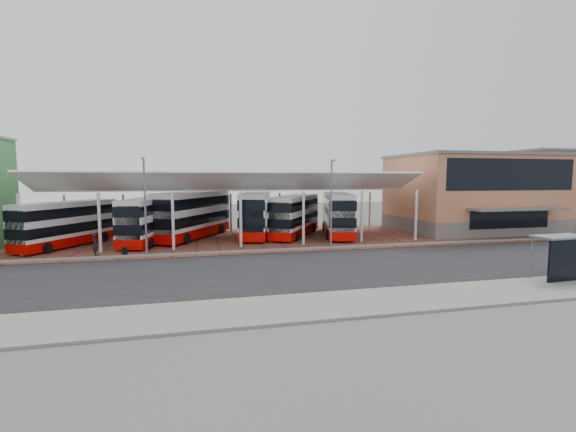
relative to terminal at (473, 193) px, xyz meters
name	(u,v)px	position (x,y,z in m)	size (l,w,h in m)	color
ground	(334,264)	(-23.00, -13.92, -4.66)	(140.00, 140.00, 0.00)	#4D504A
road	(338,267)	(-23.00, -14.92, -4.65)	(120.00, 14.00, 0.02)	black
forecourt	(310,237)	(-21.00, -0.92, -4.63)	(72.00, 16.00, 0.06)	brown
sidewalk	(393,300)	(-23.00, -22.92, -4.59)	(120.00, 4.00, 0.14)	slate
north_kerb	(310,249)	(-23.00, -7.72, -4.59)	(120.00, 0.80, 0.14)	slate
yellow_line_near	(376,290)	(-23.00, -20.92, -4.63)	(120.00, 0.12, 0.01)	#BDB300
yellow_line_far	(373,289)	(-23.00, -20.62, -4.63)	(120.00, 0.12, 0.01)	#BDB300
canopy	(235,184)	(-29.00, 0.01, 1.14)	(37.00, 11.63, 7.07)	silver
terminal	(473,193)	(0.00, 0.00, 0.00)	(18.40, 14.40, 9.25)	#625E5B
warehouse	(563,186)	(25.00, 10.08, 0.50)	(30.50, 20.50, 10.25)	slate
lamp_west	(145,204)	(-37.00, -7.65, -0.30)	(0.16, 0.90, 8.07)	slate
lamp_east	(331,201)	(-21.00, -7.65, -0.30)	(0.16, 0.90, 8.07)	slate
bus_0	(67,224)	(-44.73, -1.41, -2.52)	(7.09, 9.98, 4.19)	silver
bus_1	(150,220)	(-37.44, -0.62, -2.40)	(5.03, 11.02, 4.43)	silver
bus_2	(194,215)	(-33.29, 1.32, -2.16)	(8.23, 11.76, 4.92)	silver
bus_3	(256,214)	(-26.58, 1.35, -2.21)	(5.24, 11.95, 4.80)	silver
bus_4	(295,216)	(-22.37, 0.25, -2.38)	(7.75, 10.56, 4.46)	silver
bus_5	(338,214)	(-17.64, -0.30, -2.27)	(5.48, 11.69, 4.70)	silver
pedestrian	(95,245)	(-41.07, -6.82, -3.67)	(0.67, 0.44, 1.85)	black
suitcase	(125,251)	(-38.84, -6.88, -4.28)	(0.38, 0.27, 0.64)	black
bus_shelter	(567,252)	(-10.57, -21.79, -2.83)	(3.46, 1.72, 2.71)	black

